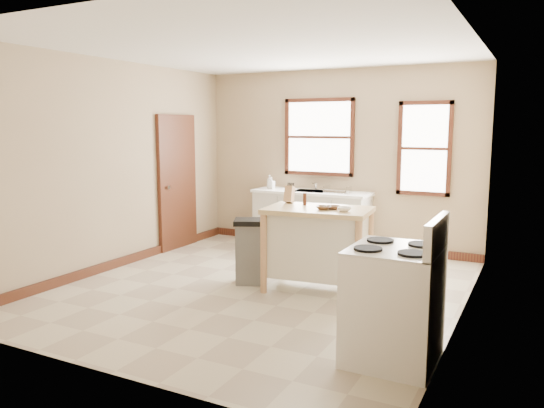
{
  "coord_description": "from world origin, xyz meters",
  "views": [
    {
      "loc": [
        2.91,
        -5.4,
        1.92
      ],
      "look_at": [
        -0.07,
        0.4,
        0.96
      ],
      "focal_mm": 35.0,
      "sensor_mm": 36.0,
      "label": 1
    }
  ],
  "objects_px": {
    "pepper_grinder": "(305,199)",
    "gas_stove": "(394,288)",
    "kitchen_island": "(318,249)",
    "bowl_b": "(333,208)",
    "knife_block": "(289,195)",
    "bowl_c": "(344,209)",
    "soap_bottle_b": "(272,183)",
    "soap_bottle_a": "(270,182)",
    "bowl_a": "(323,208)",
    "dish_rack": "(338,190)",
    "trash_bin": "(251,251)"
  },
  "relations": [
    {
      "from": "pepper_grinder",
      "to": "gas_stove",
      "type": "xyz_separation_m",
      "value": [
        1.5,
        -1.6,
        -0.45
      ]
    },
    {
      "from": "kitchen_island",
      "to": "bowl_b",
      "type": "bearing_deg",
      "value": -10.81
    },
    {
      "from": "knife_block",
      "to": "bowl_c",
      "type": "distance_m",
      "value": 0.88
    },
    {
      "from": "soap_bottle_b",
      "to": "soap_bottle_a",
      "type": "bearing_deg",
      "value": 164.4
    },
    {
      "from": "knife_block",
      "to": "bowl_b",
      "type": "bearing_deg",
      "value": -21.44
    },
    {
      "from": "bowl_a",
      "to": "gas_stove",
      "type": "xyz_separation_m",
      "value": [
        1.18,
        -1.39,
        -0.39
      ]
    },
    {
      "from": "soap_bottle_a",
      "to": "bowl_c",
      "type": "bearing_deg",
      "value": -48.68
    },
    {
      "from": "bowl_c",
      "to": "dish_rack",
      "type": "bearing_deg",
      "value": 112.11
    },
    {
      "from": "dish_rack",
      "to": "bowl_c",
      "type": "distance_m",
      "value": 2.15
    },
    {
      "from": "knife_block",
      "to": "pepper_grinder",
      "type": "height_order",
      "value": "knife_block"
    },
    {
      "from": "bowl_a",
      "to": "trash_bin",
      "type": "bearing_deg",
      "value": -178.38
    },
    {
      "from": "kitchen_island",
      "to": "dish_rack",
      "type": "bearing_deg",
      "value": 97.57
    },
    {
      "from": "knife_block",
      "to": "soap_bottle_a",
      "type": "bearing_deg",
      "value": 121.28
    },
    {
      "from": "knife_block",
      "to": "pepper_grinder",
      "type": "distance_m",
      "value": 0.25
    },
    {
      "from": "bowl_b",
      "to": "bowl_c",
      "type": "xyz_separation_m",
      "value": [
        0.16,
        -0.09,
        0.0
      ]
    },
    {
      "from": "soap_bottle_b",
      "to": "bowl_a",
      "type": "relative_size",
      "value": 1.1
    },
    {
      "from": "kitchen_island",
      "to": "gas_stove",
      "type": "distance_m",
      "value": 1.95
    },
    {
      "from": "gas_stove",
      "to": "trash_bin",
      "type": "bearing_deg",
      "value": 147.17
    },
    {
      "from": "soap_bottle_a",
      "to": "pepper_grinder",
      "type": "xyz_separation_m",
      "value": [
        1.41,
        -1.79,
        0.03
      ]
    },
    {
      "from": "soap_bottle_b",
      "to": "gas_stove",
      "type": "relative_size",
      "value": 0.16
    },
    {
      "from": "trash_bin",
      "to": "gas_stove",
      "type": "relative_size",
      "value": 0.65
    },
    {
      "from": "soap_bottle_b",
      "to": "kitchen_island",
      "type": "relative_size",
      "value": 0.16
    },
    {
      "from": "bowl_a",
      "to": "trash_bin",
      "type": "relative_size",
      "value": 0.22
    },
    {
      "from": "soap_bottle_b",
      "to": "bowl_b",
      "type": "distance_m",
      "value": 2.62
    },
    {
      "from": "pepper_grinder",
      "to": "bowl_b",
      "type": "relative_size",
      "value": 0.92
    },
    {
      "from": "soap_bottle_b",
      "to": "dish_rack",
      "type": "distance_m",
      "value": 1.14
    },
    {
      "from": "bowl_b",
      "to": "trash_bin",
      "type": "relative_size",
      "value": 0.21
    },
    {
      "from": "bowl_c",
      "to": "gas_stove",
      "type": "bearing_deg",
      "value": -56.01
    },
    {
      "from": "bowl_b",
      "to": "trash_bin",
      "type": "height_order",
      "value": "bowl_b"
    },
    {
      "from": "dish_rack",
      "to": "bowl_a",
      "type": "bearing_deg",
      "value": -69.04
    },
    {
      "from": "bowl_a",
      "to": "dish_rack",
      "type": "bearing_deg",
      "value": 105.66
    },
    {
      "from": "bowl_b",
      "to": "trash_bin",
      "type": "distance_m",
      "value": 1.19
    },
    {
      "from": "soap_bottle_a",
      "to": "soap_bottle_b",
      "type": "height_order",
      "value": "soap_bottle_a"
    },
    {
      "from": "dish_rack",
      "to": "bowl_b",
      "type": "height_order",
      "value": "bowl_b"
    },
    {
      "from": "soap_bottle_b",
      "to": "trash_bin",
      "type": "height_order",
      "value": "soap_bottle_b"
    },
    {
      "from": "kitchen_island",
      "to": "pepper_grinder",
      "type": "relative_size",
      "value": 8.01
    },
    {
      "from": "pepper_grinder",
      "to": "soap_bottle_b",
      "type": "bearing_deg",
      "value": 127.58
    },
    {
      "from": "soap_bottle_a",
      "to": "gas_stove",
      "type": "height_order",
      "value": "gas_stove"
    },
    {
      "from": "knife_block",
      "to": "trash_bin",
      "type": "height_order",
      "value": "knife_block"
    },
    {
      "from": "dish_rack",
      "to": "bowl_a",
      "type": "xyz_separation_m",
      "value": [
        0.55,
        -1.97,
        0.04
      ]
    },
    {
      "from": "trash_bin",
      "to": "bowl_b",
      "type": "bearing_deg",
      "value": -20.57
    },
    {
      "from": "soap_bottle_a",
      "to": "gas_stove",
      "type": "xyz_separation_m",
      "value": [
        2.91,
        -3.39,
        -0.42
      ]
    },
    {
      "from": "bowl_a",
      "to": "gas_stove",
      "type": "relative_size",
      "value": 0.14
    },
    {
      "from": "soap_bottle_a",
      "to": "bowl_c",
      "type": "distance_m",
      "value": 2.84
    },
    {
      "from": "dish_rack",
      "to": "pepper_grinder",
      "type": "height_order",
      "value": "pepper_grinder"
    },
    {
      "from": "knife_block",
      "to": "bowl_c",
      "type": "height_order",
      "value": "knife_block"
    },
    {
      "from": "soap_bottle_b",
      "to": "bowl_b",
      "type": "height_order",
      "value": "soap_bottle_b"
    },
    {
      "from": "soap_bottle_b",
      "to": "gas_stove",
      "type": "height_order",
      "value": "gas_stove"
    },
    {
      "from": "soap_bottle_b",
      "to": "gas_stove",
      "type": "distance_m",
      "value": 4.45
    },
    {
      "from": "bowl_b",
      "to": "soap_bottle_a",
      "type": "bearing_deg",
      "value": 133.34
    }
  ]
}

